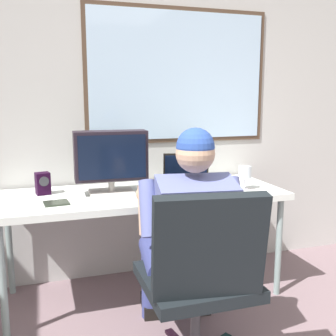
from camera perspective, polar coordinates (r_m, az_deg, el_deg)
name	(u,v)px	position (r m, az deg, el deg)	size (l,w,h in m)	color
wall_rear	(116,88)	(2.99, -7.31, 11.11)	(5.08, 0.08, 2.81)	#BBBAB6
desk	(143,199)	(2.70, -3.54, -4.42)	(1.87, 0.70, 0.73)	gray
office_chair	(202,271)	(1.95, 4.80, -14.37)	(0.57, 0.63, 0.95)	black
person_seated	(188,234)	(2.16, 2.89, -9.33)	(0.56, 0.83, 1.21)	navy
crt_monitor	(111,157)	(2.61, -8.09, 1.50)	(0.47, 0.23, 0.41)	beige
laptop	(187,178)	(2.84, 2.69, -1.42)	(0.40, 0.40, 0.23)	black
wine_glass	(245,173)	(2.78, 10.83, -0.73)	(0.09, 0.09, 0.16)	silver
desk_speaker	(43,183)	(2.72, -17.30, -2.10)	(0.10, 0.10, 0.14)	black
cd_case	(56,203)	(2.48, -15.54, -4.80)	(0.15, 0.14, 0.01)	#272F24
coffee_mug	(163,188)	(2.54, -0.66, -2.89)	(0.08, 0.08, 0.11)	black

